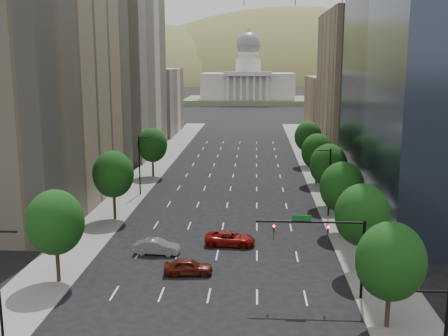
% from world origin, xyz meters
% --- Properties ---
extents(sidewalk_left, '(6.00, 200.00, 0.15)m').
position_xyz_m(sidewalk_left, '(-15.50, 60.00, 0.07)').
color(sidewalk_left, slate).
rests_on(sidewalk_left, ground).
extents(sidewalk_right, '(6.00, 200.00, 0.15)m').
position_xyz_m(sidewalk_right, '(15.50, 60.00, 0.07)').
color(sidewalk_right, slate).
rests_on(sidewalk_right, ground).
extents(midrise_cream_left, '(14.00, 30.00, 35.00)m').
position_xyz_m(midrise_cream_left, '(-25.00, 103.00, 17.50)').
color(midrise_cream_left, beige).
rests_on(midrise_cream_left, ground).
extents(filler_left, '(14.00, 26.00, 18.00)m').
position_xyz_m(filler_left, '(-25.00, 136.00, 9.00)').
color(filler_left, beige).
rests_on(filler_left, ground).
extents(parking_tan_right, '(14.00, 30.00, 30.00)m').
position_xyz_m(parking_tan_right, '(25.00, 100.00, 15.00)').
color(parking_tan_right, '#8C7759').
rests_on(parking_tan_right, ground).
extents(filler_right, '(14.00, 26.00, 16.00)m').
position_xyz_m(filler_right, '(25.00, 133.00, 8.00)').
color(filler_right, '#8C7759').
rests_on(filler_right, ground).
extents(tree_right_0, '(5.20, 5.20, 8.39)m').
position_xyz_m(tree_right_0, '(14.00, 25.00, 5.39)').
color(tree_right_0, '#382316').
rests_on(tree_right_0, ground).
extents(tree_right_1, '(5.20, 5.20, 8.75)m').
position_xyz_m(tree_right_1, '(14.00, 36.00, 5.75)').
color(tree_right_1, '#382316').
rests_on(tree_right_1, ground).
extents(tree_right_2, '(5.20, 5.20, 8.61)m').
position_xyz_m(tree_right_2, '(14.00, 48.00, 5.60)').
color(tree_right_2, '#382316').
rests_on(tree_right_2, ground).
extents(tree_right_3, '(5.20, 5.20, 8.89)m').
position_xyz_m(tree_right_3, '(14.00, 60.00, 5.89)').
color(tree_right_3, '#382316').
rests_on(tree_right_3, ground).
extents(tree_right_4, '(5.20, 5.20, 8.46)m').
position_xyz_m(tree_right_4, '(14.00, 74.00, 5.46)').
color(tree_right_4, '#382316').
rests_on(tree_right_4, ground).
extents(tree_right_5, '(5.20, 5.20, 8.75)m').
position_xyz_m(tree_right_5, '(14.00, 90.00, 5.75)').
color(tree_right_5, '#382316').
rests_on(tree_right_5, ground).
extents(tree_left_0, '(5.20, 5.20, 8.75)m').
position_xyz_m(tree_left_0, '(-14.00, 32.00, 5.75)').
color(tree_left_0, '#382316').
rests_on(tree_left_0, ground).
extents(tree_left_1, '(5.20, 5.20, 8.97)m').
position_xyz_m(tree_left_1, '(-14.00, 52.00, 5.96)').
color(tree_left_1, '#382316').
rests_on(tree_left_1, ground).
extents(tree_left_2, '(5.20, 5.20, 8.68)m').
position_xyz_m(tree_left_2, '(-14.00, 78.00, 5.68)').
color(tree_left_2, '#382316').
rests_on(tree_left_2, ground).
extents(streetlight_rn, '(1.70, 0.20, 9.00)m').
position_xyz_m(streetlight_rn, '(13.44, 55.00, 4.84)').
color(streetlight_rn, black).
rests_on(streetlight_rn, ground).
extents(streetlight_ln, '(1.70, 0.20, 9.00)m').
position_xyz_m(streetlight_ln, '(-13.44, 65.00, 4.84)').
color(streetlight_ln, black).
rests_on(streetlight_ln, ground).
extents(traffic_signal, '(9.12, 0.40, 7.38)m').
position_xyz_m(traffic_signal, '(10.53, 30.00, 5.17)').
color(traffic_signal, black).
rests_on(traffic_signal, ground).
extents(capitol, '(60.00, 40.00, 35.20)m').
position_xyz_m(capitol, '(0.00, 249.71, 8.58)').
color(capitol, '#596647').
rests_on(capitol, ground).
extents(foothills, '(720.00, 413.00, 263.00)m').
position_xyz_m(foothills, '(34.67, 599.39, -37.78)').
color(foothills, olive).
rests_on(foothills, ground).
extents(car_maroon, '(4.76, 2.25, 1.57)m').
position_xyz_m(car_maroon, '(-2.36, 34.58, 0.79)').
color(car_maroon, '#50160D').
rests_on(car_maroon, ground).
extents(car_silver, '(4.91, 2.00, 1.59)m').
position_xyz_m(car_silver, '(-6.35, 39.95, 0.79)').
color(car_silver, gray).
rests_on(car_silver, ground).
extents(car_red_far, '(5.66, 2.86, 1.54)m').
position_xyz_m(car_red_far, '(1.21, 43.12, 0.77)').
color(car_red_far, maroon).
rests_on(car_red_far, ground).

